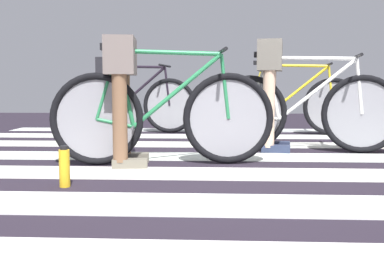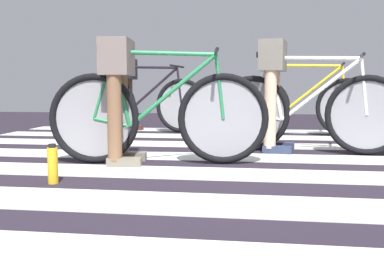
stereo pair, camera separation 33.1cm
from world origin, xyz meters
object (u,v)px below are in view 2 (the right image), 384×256
(bicycle_2_of_4, at_px, (307,111))
(cyclist_2_of_4, at_px, (273,80))
(cyclist_4_of_4, at_px, (124,84))
(bicycle_3_of_4, at_px, (302,105))
(bicycle_4_of_4, at_px, (146,103))
(water_bottle, at_px, (53,165))
(bicycle_1_of_4, at_px, (158,115))
(cyclist_1_of_4, at_px, (118,84))

(bicycle_2_of_4, distance_m, cyclist_2_of_4, 0.42)
(cyclist_4_of_4, bearing_deg, bicycle_3_of_4, 2.85)
(bicycle_4_of_4, bearing_deg, water_bottle, -77.57)
(cyclist_2_of_4, bearing_deg, bicycle_1_of_4, -129.60)
(bicycle_1_of_4, distance_m, bicycle_2_of_4, 1.44)
(cyclist_4_of_4, distance_m, water_bottle, 3.28)
(bicycle_3_of_4, xyz_separation_m, cyclist_4_of_4, (-2.36, 0.27, 0.26))
(cyclist_1_of_4, height_order, bicycle_3_of_4, cyclist_1_of_4)
(bicycle_2_of_4, relative_size, cyclist_2_of_4, 1.66)
(bicycle_2_of_4, bearing_deg, bicycle_4_of_4, 149.44)
(bicycle_1_of_4, bearing_deg, bicycle_3_of_4, 51.29)
(bicycle_2_of_4, relative_size, water_bottle, 6.80)
(bicycle_4_of_4, bearing_deg, cyclist_4_of_4, -180.00)
(bicycle_2_of_4, xyz_separation_m, cyclist_4_of_4, (-2.23, 1.68, 0.26))
(cyclist_1_of_4, relative_size, water_bottle, 3.87)
(bicycle_4_of_4, bearing_deg, cyclist_2_of_4, -35.10)
(cyclist_4_of_4, bearing_deg, cyclist_1_of_4, -65.24)
(bicycle_1_of_4, distance_m, cyclist_1_of_4, 0.40)
(bicycle_1_of_4, relative_size, cyclist_1_of_4, 1.77)
(bicycle_2_of_4, distance_m, bicycle_4_of_4, 2.52)
(bicycle_1_of_4, height_order, bicycle_4_of_4, same)
(bicycle_2_of_4, height_order, cyclist_2_of_4, cyclist_2_of_4)
(bicycle_1_of_4, height_order, cyclist_2_of_4, cyclist_2_of_4)
(cyclist_2_of_4, bearing_deg, bicycle_3_of_4, 82.14)
(cyclist_2_of_4, relative_size, cyclist_4_of_4, 1.04)
(water_bottle, bearing_deg, bicycle_4_of_4, 93.10)
(bicycle_2_of_4, height_order, water_bottle, bicycle_2_of_4)
(cyclist_1_of_4, distance_m, bicycle_3_of_4, 2.77)
(bicycle_2_of_4, relative_size, cyclist_4_of_4, 1.74)
(bicycle_2_of_4, relative_size, bicycle_3_of_4, 1.00)
(bicycle_4_of_4, xyz_separation_m, cyclist_4_of_4, (-0.31, 0.05, 0.26))
(cyclist_1_of_4, bearing_deg, bicycle_2_of_4, 20.32)
(cyclist_1_of_4, xyz_separation_m, water_bottle, (-0.20, -0.74, -0.51))
(bicycle_1_of_4, xyz_separation_m, bicycle_3_of_4, (1.37, 2.16, 0.00))
(bicycle_4_of_4, bearing_deg, bicycle_3_of_4, 3.28)
(bicycle_4_of_4, distance_m, water_bottle, 3.17)
(bicycle_1_of_4, height_order, cyclist_4_of_4, cyclist_4_of_4)
(cyclist_1_of_4, height_order, cyclist_4_of_4, cyclist_4_of_4)
(bicycle_1_of_4, relative_size, bicycle_4_of_4, 1.01)
(water_bottle, bearing_deg, cyclist_2_of_4, 47.50)
(cyclist_1_of_4, distance_m, water_bottle, 0.93)
(cyclist_2_of_4, height_order, bicycle_4_of_4, cyclist_2_of_4)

